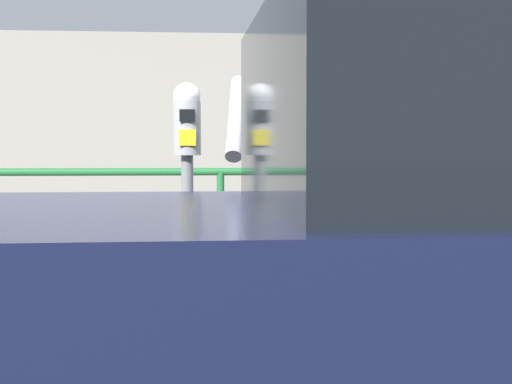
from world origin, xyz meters
TOP-DOWN VIEW (x-y plane):
  - sidewalk_curb at (0.00, 1.21)m, footprint 36.00×2.42m
  - parking_meter at (-0.26, 0.54)m, footprint 0.16×0.17m
  - pedestrian_at_meter at (0.31, 0.52)m, footprint 0.69×0.56m
  - background_railing at (0.00, 2.17)m, footprint 24.06×0.06m
  - backdrop_wall at (0.00, 4.70)m, footprint 32.00×0.50m

SIDE VIEW (x-z plane):
  - sidewalk_curb at x=0.00m, z-range 0.00..0.15m
  - background_railing at x=0.00m, z-range 0.37..1.38m
  - pedestrian_at_meter at x=0.31m, z-range 0.28..2.05m
  - parking_meter at x=-0.26m, z-range 0.47..2.01m
  - backdrop_wall at x=0.00m, z-range 0.00..2.57m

